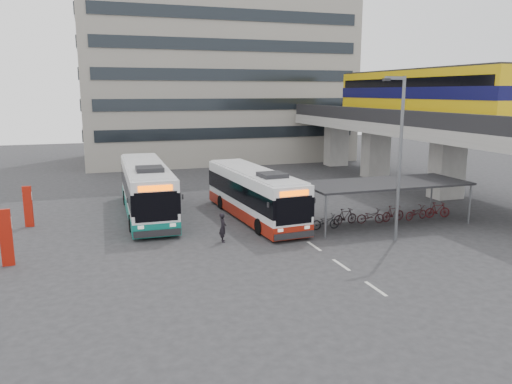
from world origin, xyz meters
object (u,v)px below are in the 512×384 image
object	(u,v)px
bus_main	(254,194)
pedestrian	(223,227)
lamp_post	(399,150)
bus_teal	(146,190)

from	to	relation	value
bus_main	pedestrian	distance (m)	5.40
lamp_post	pedestrian	bearing A→B (deg)	150.21
bus_teal	lamp_post	size ratio (longest dim) A/B	1.41
bus_main	bus_teal	size ratio (longest dim) A/B	0.94
bus_main	lamp_post	world-z (taller)	lamp_post
bus_main	bus_teal	bearing A→B (deg)	150.30
bus_teal	pedestrian	bearing A→B (deg)	-65.42
lamp_post	bus_teal	bearing A→B (deg)	127.45
bus_main	lamp_post	bearing A→B (deg)	-55.64
bus_teal	pedestrian	size ratio (longest dim) A/B	7.69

